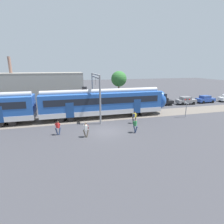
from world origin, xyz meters
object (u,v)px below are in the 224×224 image
(parked_car_grey, at_px, (186,100))
(parked_car_blue, at_px, (205,99))
(parked_car_black, at_px, (163,101))
(pedestrian_red, at_px, (58,127))
(pedestrian_white, at_px, (86,129))
(pedestrian_yellow, at_px, (134,116))
(pedestrian_green, at_px, (135,125))
(crossing_signal, at_px, (187,104))

(parked_car_grey, bearing_deg, parked_car_blue, 2.76)
(parked_car_black, distance_m, parked_car_blue, 10.15)
(pedestrian_red, distance_m, pedestrian_white, 3.35)
(pedestrian_yellow, distance_m, parked_car_black, 13.32)
(pedestrian_yellow, xyz_separation_m, parked_car_blue, (19.88, 9.03, -0.21))
(pedestrian_white, relative_size, parked_car_black, 0.41)
(pedestrian_white, xyz_separation_m, pedestrian_yellow, (6.91, 3.12, 0.00))
(pedestrian_yellow, bearing_deg, pedestrian_green, -110.18)
(parked_car_blue, distance_m, crossing_signal, 13.99)
(pedestrian_white, bearing_deg, pedestrian_green, -1.37)
(parked_car_blue, bearing_deg, crossing_signal, -143.31)
(pedestrian_white, distance_m, parked_car_black, 20.65)
(parked_car_blue, xyz_separation_m, crossing_signal, (-11.18, -8.33, 1.23))
(pedestrian_green, height_order, crossing_signal, crossing_signal)
(pedestrian_green, bearing_deg, pedestrian_yellow, 69.82)
(pedestrian_white, xyz_separation_m, parked_car_blue, (26.79, 12.15, -0.21))
(parked_car_black, bearing_deg, parked_car_blue, -0.35)
(parked_car_blue, bearing_deg, parked_car_black, 179.65)
(pedestrian_green, xyz_separation_m, crossing_signal, (9.91, 3.96, 1.02))
(pedestrian_white, height_order, parked_car_grey, pedestrian_white)
(pedestrian_red, xyz_separation_m, pedestrian_green, (8.72, -1.61, 0.03))
(pedestrian_red, bearing_deg, pedestrian_yellow, 9.47)
(crossing_signal, bearing_deg, pedestrian_white, -166.25)
(pedestrian_red, bearing_deg, pedestrian_green, -10.43)
(crossing_signal, bearing_deg, parked_car_black, 83.01)
(parked_car_black, xyz_separation_m, crossing_signal, (-1.03, -8.39, 1.23))
(pedestrian_white, bearing_deg, parked_car_grey, 28.66)
(pedestrian_red, height_order, parked_car_blue, pedestrian_red)
(parked_car_blue, relative_size, crossing_signal, 1.36)
(pedestrian_red, height_order, pedestrian_white, same)
(pedestrian_red, distance_m, pedestrian_yellow, 10.06)
(pedestrian_red, relative_size, pedestrian_white, 1.00)
(parked_car_grey, height_order, parked_car_blue, same)
(pedestrian_yellow, relative_size, parked_car_black, 0.41)
(parked_car_black, distance_m, crossing_signal, 8.54)
(pedestrian_yellow, height_order, parked_car_blue, pedestrian_yellow)
(pedestrian_red, bearing_deg, parked_car_grey, 22.83)
(parked_car_blue, bearing_deg, pedestrian_white, -155.61)
(pedestrian_white, relative_size, pedestrian_yellow, 1.00)
(pedestrian_green, xyz_separation_m, pedestrian_yellow, (1.20, 3.26, 0.00))
(crossing_signal, bearing_deg, pedestrian_green, -158.22)
(pedestrian_yellow, relative_size, parked_car_blue, 0.41)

